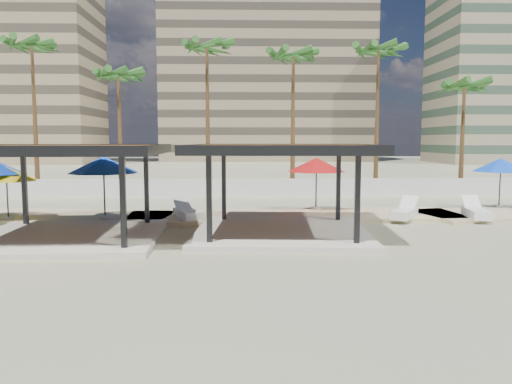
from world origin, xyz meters
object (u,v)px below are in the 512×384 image
pavilion_west (67,183)px  lounger_b (404,213)px  lounger_c (476,212)px  pavilion_central (282,181)px  lounger_a (187,213)px  umbrella_c (316,165)px

pavilion_west → lounger_b: 14.67m
lounger_c → pavilion_central: bearing=118.1°
lounger_a → lounger_b: lounger_b is taller
umbrella_c → lounger_b: umbrella_c is taller
pavilion_west → lounger_c: 17.90m
umbrella_c → lounger_b: bearing=-37.8°
pavilion_central → lounger_c: bearing=22.3°
pavilion_west → lounger_b: bearing=13.2°
pavilion_west → lounger_a: size_ratio=3.02×
pavilion_west → pavilion_central: bearing=3.2°
lounger_a → lounger_b: 10.05m
lounger_b → lounger_c: lounger_c is taller
lounger_a → pavilion_central: bearing=-151.6°
lounger_c → lounger_a: bearing=98.8°
lounger_c → pavilion_west: bearing=112.2°
umbrella_c → pavilion_central: bearing=-110.7°
umbrella_c → lounger_a: umbrella_c is taller
lounger_a → lounger_b: bearing=-113.9°
pavilion_central → lounger_c: 9.96m
umbrella_c → lounger_c: bearing=-22.1°
lounger_c → umbrella_c: bearing=77.5°
lounger_c → lounger_b: bearing=99.7°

